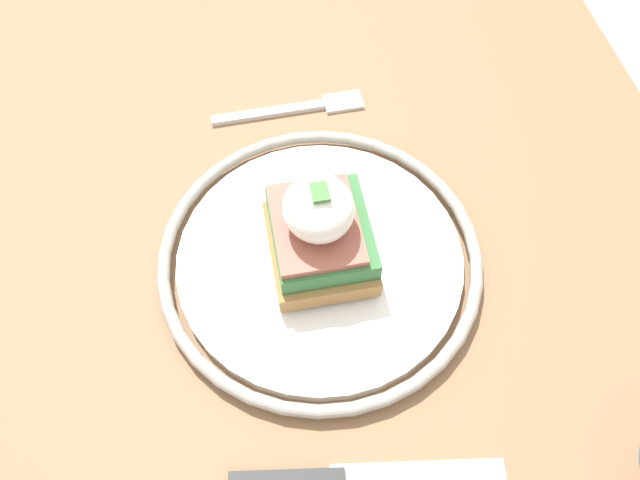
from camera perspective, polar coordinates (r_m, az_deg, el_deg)
The scene contains 6 objects.
ground_plane at distance 1.24m, azimuth -1.92°, elevation -18.93°, with size 6.00×6.00×0.00m, color #9E9993.
dining_table at distance 0.63m, azimuth -3.57°, elevation -6.59°, with size 0.91×0.74×0.77m.
plate at distance 0.49m, azimuth -0.00°, elevation -1.64°, with size 0.26×0.26×0.02m.
sandwich at distance 0.46m, azimuth -0.04°, elevation 0.95°, with size 0.09×0.08×0.08m.
fork at distance 0.59m, azimuth -2.15°, elevation 11.91°, with size 0.02×0.14×0.00m.
knife at distance 0.44m, azimuth 2.27°, elevation -20.91°, with size 0.04×0.18×0.01m.
Camera 1 is at (0.26, -0.01, 1.21)m, focal length 35.00 mm.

